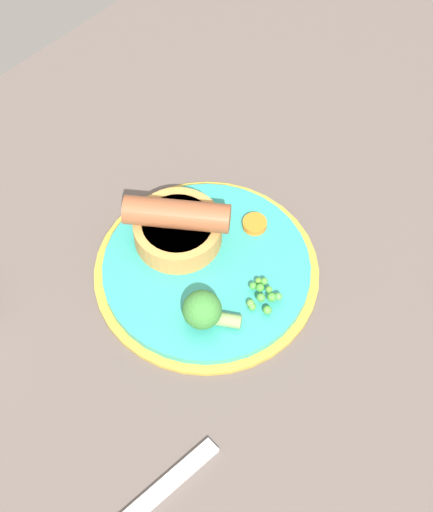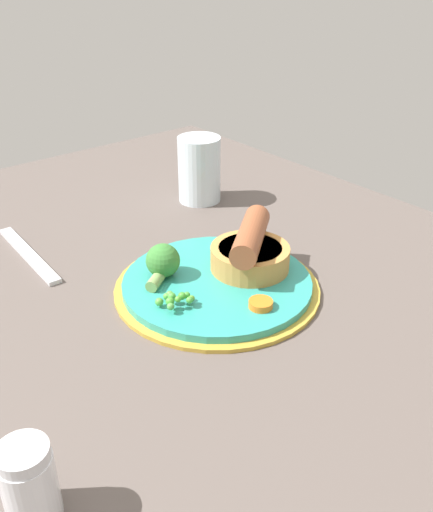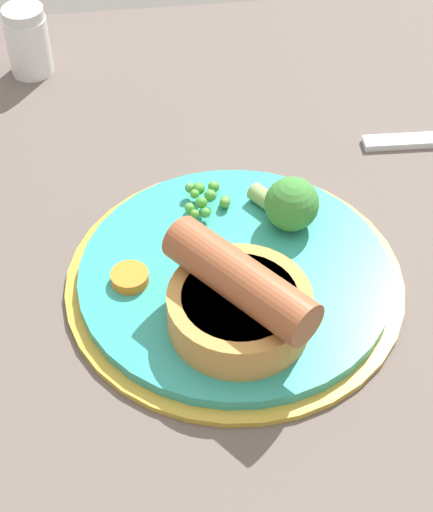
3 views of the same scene
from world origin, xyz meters
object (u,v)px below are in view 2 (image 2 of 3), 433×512
(pea_pile, at_px, (174,299))
(drinking_glass, at_px, (199,169))
(dinner_plate, at_px, (219,285))
(sausage_pudding, at_px, (250,251))
(carrot_slice_0, at_px, (258,305))
(salt_shaker, at_px, (29,483))
(broccoli_floret_far, at_px, (162,262))
(fork, at_px, (28,254))

(pea_pile, bearing_deg, drinking_glass, -42.99)
(dinner_plate, distance_m, sausage_pudding, 0.06)
(carrot_slice_0, distance_m, salt_shaker, 0.30)
(broccoli_floret_far, bearing_deg, dinner_plate, -79.52)
(fork, xyz_separation_m, drinking_glass, (0.00, -0.29, 0.05))
(pea_pile, relative_size, broccoli_floret_far, 0.67)
(sausage_pudding, bearing_deg, drinking_glass, -152.43)
(pea_pile, relative_size, fork, 0.22)
(fork, height_order, drinking_glass, drinking_glass)
(sausage_pudding, bearing_deg, fork, -88.63)
(fork, bearing_deg, carrot_slice_0, -152.71)
(broccoli_floret_far, distance_m, drinking_glass, 0.27)
(sausage_pudding, bearing_deg, broccoli_floret_far, -67.37)
(fork, distance_m, salt_shaker, 0.41)
(salt_shaker, bearing_deg, drinking_glass, -49.92)
(dinner_plate, xyz_separation_m, pea_pile, (-0.01, 0.07, 0.02))
(sausage_pudding, bearing_deg, carrot_slice_0, 15.24)
(drinking_glass, height_order, salt_shaker, drinking_glass)
(dinner_plate, bearing_deg, salt_shaker, 116.72)
(broccoli_floret_far, distance_m, fork, 0.20)
(pea_pile, bearing_deg, fork, 16.33)
(sausage_pudding, xyz_separation_m, carrot_slice_0, (-0.07, 0.05, -0.02))
(pea_pile, height_order, carrot_slice_0, pea_pile)
(fork, xyz_separation_m, salt_shaker, (-0.37, 0.16, 0.03))
(carrot_slice_0, height_order, salt_shaker, salt_shaker)
(drinking_glass, bearing_deg, dinner_plate, 146.68)
(broccoli_floret_far, xyz_separation_m, carrot_slice_0, (-0.12, -0.04, -0.02))
(dinner_plate, relative_size, pea_pile, 6.33)
(drinking_glass, distance_m, salt_shaker, 0.59)
(pea_pile, height_order, fork, pea_pile)
(carrot_slice_0, xyz_separation_m, fork, (0.30, 0.14, -0.02))
(dinner_plate, bearing_deg, carrot_slice_0, 175.23)
(pea_pile, relative_size, carrot_slice_0, 1.44)
(fork, bearing_deg, drinking_glass, -86.55)
(drinking_glass, relative_size, salt_shaker, 1.57)
(dinner_plate, xyz_separation_m, broccoli_floret_far, (0.05, 0.05, 0.03))
(sausage_pudding, xyz_separation_m, pea_pile, (-0.01, 0.12, -0.01))
(salt_shaker, bearing_deg, pea_pile, -58.49)
(broccoli_floret_far, xyz_separation_m, fork, (0.18, 0.10, -0.03))
(fork, bearing_deg, pea_pile, -161.02)
(dinner_plate, height_order, drinking_glass, drinking_glass)
(dinner_plate, relative_size, carrot_slice_0, 9.10)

